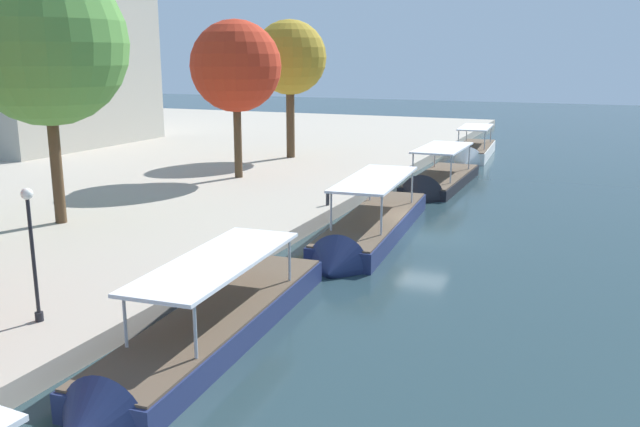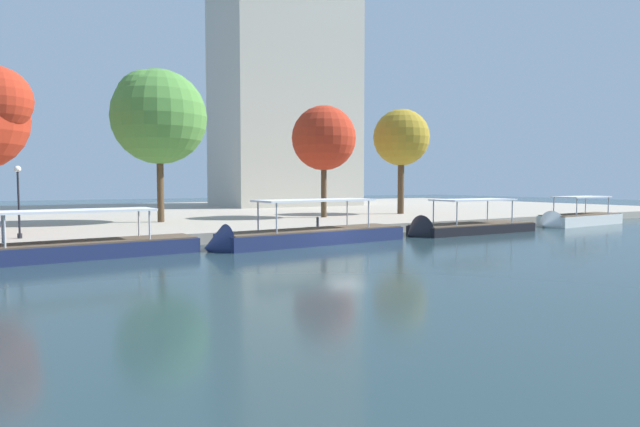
{
  "view_description": "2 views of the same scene",
  "coord_description": "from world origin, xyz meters",
  "px_view_note": "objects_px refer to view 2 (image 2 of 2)",
  "views": [
    {
      "loc": [
        -33.13,
        -8.15,
        9.02
      ],
      "look_at": [
        -5.85,
        3.4,
        2.1
      ],
      "focal_mm": 37.63,
      "sensor_mm": 36.0,
      "label": 1
    },
    {
      "loc": [
        -18.04,
        -27.73,
        4.09
      ],
      "look_at": [
        -1.0,
        1.4,
        2.09
      ],
      "focal_mm": 28.93,
      "sensor_mm": 36.0,
      "label": 2
    }
  ],
  "objects_px": {
    "tour_boat_1": "(58,253)",
    "tour_boat_3": "(462,230)",
    "tour_boat_2": "(302,239)",
    "lamp_post": "(18,196)",
    "tree_3": "(325,138)",
    "tree_2": "(159,114)",
    "tree_0": "(402,139)",
    "mooring_bollard_0": "(318,221)",
    "tour_boat_4": "(576,222)",
    "office_tower": "(284,19)"
  },
  "relations": [
    {
      "from": "tour_boat_1",
      "to": "tree_3",
      "type": "bearing_deg",
      "value": -156.56
    },
    {
      "from": "lamp_post",
      "to": "tree_2",
      "type": "distance_m",
      "value": 15.21
    },
    {
      "from": "mooring_bollard_0",
      "to": "office_tower",
      "type": "bearing_deg",
      "value": 67.32
    },
    {
      "from": "tree_3",
      "to": "tour_boat_3",
      "type": "bearing_deg",
      "value": -68.9
    },
    {
      "from": "tour_boat_2",
      "to": "lamp_post",
      "type": "xyz_separation_m",
      "value": [
        -16.23,
        5.65,
        2.96
      ]
    },
    {
      "from": "tour_boat_4",
      "to": "mooring_bollard_0",
      "type": "xyz_separation_m",
      "value": [
        -26.97,
        3.36,
        0.81
      ]
    },
    {
      "from": "mooring_bollard_0",
      "to": "tree_2",
      "type": "height_order",
      "value": "tree_2"
    },
    {
      "from": "mooring_bollard_0",
      "to": "lamp_post",
      "type": "height_order",
      "value": "lamp_post"
    },
    {
      "from": "tour_boat_1",
      "to": "tour_boat_3",
      "type": "height_order",
      "value": "tour_boat_3"
    },
    {
      "from": "tour_boat_1",
      "to": "tour_boat_4",
      "type": "relative_size",
      "value": 1.21
    },
    {
      "from": "tour_boat_1",
      "to": "tour_boat_4",
      "type": "xyz_separation_m",
      "value": [
        44.8,
        -0.29,
        0.04
      ]
    },
    {
      "from": "lamp_post",
      "to": "tour_boat_4",
      "type": "bearing_deg",
      "value": -6.54
    },
    {
      "from": "tour_boat_1",
      "to": "tour_boat_3",
      "type": "relative_size",
      "value": 1.12
    },
    {
      "from": "tour_boat_4",
      "to": "lamp_post",
      "type": "height_order",
      "value": "lamp_post"
    },
    {
      "from": "tour_boat_2",
      "to": "office_tower",
      "type": "distance_m",
      "value": 51.67
    },
    {
      "from": "tree_3",
      "to": "tree_2",
      "type": "bearing_deg",
      "value": 174.41
    },
    {
      "from": "tour_boat_3",
      "to": "tree_0",
      "type": "distance_m",
      "value": 16.93
    },
    {
      "from": "tour_boat_4",
      "to": "tree_2",
      "type": "bearing_deg",
      "value": -25.17
    },
    {
      "from": "tour_boat_2",
      "to": "tree_3",
      "type": "bearing_deg",
      "value": -130.85
    },
    {
      "from": "tree_0",
      "to": "tour_boat_1",
      "type": "bearing_deg",
      "value": -158.99
    },
    {
      "from": "tour_boat_3",
      "to": "tour_boat_4",
      "type": "height_order",
      "value": "tour_boat_4"
    },
    {
      "from": "tour_boat_3",
      "to": "tree_2",
      "type": "bearing_deg",
      "value": -35.21
    },
    {
      "from": "mooring_bollard_0",
      "to": "tour_boat_1",
      "type": "bearing_deg",
      "value": -170.22
    },
    {
      "from": "tour_boat_1",
      "to": "tree_2",
      "type": "relative_size",
      "value": 1.09
    },
    {
      "from": "tree_2",
      "to": "tree_3",
      "type": "relative_size",
      "value": 1.2
    },
    {
      "from": "mooring_bollard_0",
      "to": "tree_3",
      "type": "distance_m",
      "value": 13.44
    },
    {
      "from": "mooring_bollard_0",
      "to": "tree_2",
      "type": "bearing_deg",
      "value": 130.02
    },
    {
      "from": "tree_0",
      "to": "tour_boat_2",
      "type": "bearing_deg",
      "value": -145.1
    },
    {
      "from": "tree_0",
      "to": "tour_boat_4",
      "type": "bearing_deg",
      "value": -51.38
    },
    {
      "from": "tour_boat_2",
      "to": "office_tower",
      "type": "xyz_separation_m",
      "value": [
        18.32,
        39.48,
        27.85
      ]
    },
    {
      "from": "tour_boat_2",
      "to": "tour_boat_3",
      "type": "height_order",
      "value": "tour_boat_2"
    },
    {
      "from": "mooring_bollard_0",
      "to": "tree_0",
      "type": "bearing_deg",
      "value": 31.62
    },
    {
      "from": "tour_boat_4",
      "to": "tour_boat_2",
      "type": "bearing_deg",
      "value": -3.07
    },
    {
      "from": "tour_boat_2",
      "to": "lamp_post",
      "type": "height_order",
      "value": "lamp_post"
    },
    {
      "from": "tour_boat_2",
      "to": "tree_3",
      "type": "relative_size",
      "value": 1.37
    },
    {
      "from": "tour_boat_2",
      "to": "tree_3",
      "type": "height_order",
      "value": "tree_3"
    },
    {
      "from": "lamp_post",
      "to": "tree_0",
      "type": "bearing_deg",
      "value": 12.65
    },
    {
      "from": "office_tower",
      "to": "mooring_bollard_0",
      "type": "bearing_deg",
      "value": -112.68
    },
    {
      "from": "tree_3",
      "to": "office_tower",
      "type": "distance_m",
      "value": 34.13
    },
    {
      "from": "tour_boat_2",
      "to": "tour_boat_3",
      "type": "relative_size",
      "value": 1.18
    },
    {
      "from": "tree_0",
      "to": "tree_2",
      "type": "distance_m",
      "value": 25.45
    },
    {
      "from": "tour_boat_4",
      "to": "office_tower",
      "type": "height_order",
      "value": "office_tower"
    },
    {
      "from": "tour_boat_4",
      "to": "lamp_post",
      "type": "bearing_deg",
      "value": -10.2
    },
    {
      "from": "tour_boat_2",
      "to": "tree_2",
      "type": "height_order",
      "value": "tree_2"
    },
    {
      "from": "tour_boat_4",
      "to": "tree_3",
      "type": "relative_size",
      "value": 1.08
    },
    {
      "from": "office_tower",
      "to": "tree_2",
      "type": "bearing_deg",
      "value": -134.03
    },
    {
      "from": "tour_boat_3",
      "to": "tree_0",
      "type": "bearing_deg",
      "value": -109.55
    },
    {
      "from": "tour_boat_3",
      "to": "office_tower",
      "type": "bearing_deg",
      "value": -94.99
    },
    {
      "from": "tour_boat_1",
      "to": "lamp_post",
      "type": "xyz_separation_m",
      "value": [
        -1.75,
        5.05,
        3.01
      ]
    },
    {
      "from": "tour_boat_1",
      "to": "mooring_bollard_0",
      "type": "height_order",
      "value": "tour_boat_1"
    }
  ]
}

